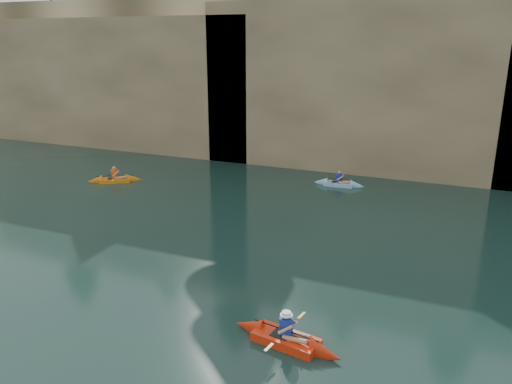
% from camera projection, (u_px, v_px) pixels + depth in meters
% --- Properties ---
extents(ground, '(160.00, 160.00, 0.00)m').
position_uv_depth(ground, '(165.00, 352.00, 14.35)').
color(ground, black).
rests_on(ground, ground).
extents(cliff, '(70.00, 16.00, 12.00)m').
position_uv_depth(cliff, '(373.00, 74.00, 38.96)').
color(cliff, tan).
rests_on(cliff, ground).
extents(cliff_slab_west, '(26.00, 2.40, 10.56)m').
position_uv_depth(cliff_slab_west, '(105.00, 82.00, 40.14)').
color(cliff_slab_west, '#9C845E').
rests_on(cliff_slab_west, ground).
extents(cliff_slab_center, '(24.00, 2.40, 11.40)m').
position_uv_depth(cliff_slab_center, '(382.00, 86.00, 31.79)').
color(cliff_slab_center, '#9C845E').
rests_on(cliff_slab_center, ground).
extents(sea_cave_west, '(4.50, 1.00, 4.00)m').
position_uv_depth(sea_cave_west, '(124.00, 125.00, 39.79)').
color(sea_cave_west, black).
rests_on(sea_cave_west, ground).
extents(sea_cave_center, '(3.50, 1.00, 3.20)m').
position_uv_depth(sea_cave_center, '(289.00, 144.00, 34.67)').
color(sea_cave_center, black).
rests_on(sea_cave_center, ground).
extents(main_kayaker, '(3.62, 2.38, 1.32)m').
position_uv_depth(main_kayaker, '(286.00, 339.00, 14.69)').
color(main_kayaker, red).
rests_on(main_kayaker, ground).
extents(kayaker_orange, '(3.17, 2.41, 1.25)m').
position_uv_depth(kayaker_orange, '(115.00, 180.00, 31.26)').
color(kayaker_orange, orange).
rests_on(kayaker_orange, ground).
extents(kayaker_ltblue_mid, '(3.14, 2.33, 1.18)m').
position_uv_depth(kayaker_ltblue_mid, '(339.00, 183.00, 30.48)').
color(kayaker_ltblue_mid, '#83B7DB').
rests_on(kayaker_ltblue_mid, ground).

